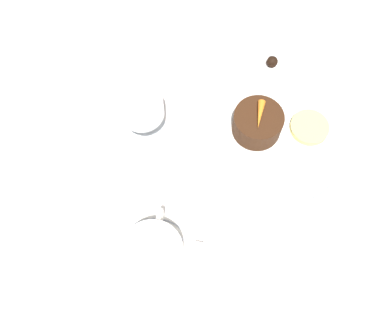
# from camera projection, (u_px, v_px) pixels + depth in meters

# --- Properties ---
(ground_plane) EXTENTS (3.00, 3.00, 0.00)m
(ground_plane) POSITION_uv_depth(u_px,v_px,m) (240.00, 137.00, 0.75)
(ground_plane) COLOR white
(dinner_plate) EXTENTS (0.25, 0.25, 0.01)m
(dinner_plate) POSITION_uv_depth(u_px,v_px,m) (274.00, 141.00, 0.74)
(dinner_plate) COLOR white
(dinner_plate) RESTS_ON ground_plane
(saucer) EXTENTS (0.14, 0.14, 0.01)m
(saucer) POSITION_uv_depth(u_px,v_px,m) (154.00, 260.00, 0.66)
(saucer) COLOR white
(saucer) RESTS_ON ground_plane
(coffee_cup) EXTENTS (0.11, 0.09, 0.07)m
(coffee_cup) POSITION_uv_depth(u_px,v_px,m) (153.00, 255.00, 0.63)
(coffee_cup) COLOR white
(coffee_cup) RESTS_ON saucer
(spoon) EXTENTS (0.02, 0.11, 0.00)m
(spoon) POSITION_uv_depth(u_px,v_px,m) (159.00, 233.00, 0.67)
(spoon) COLOR silver
(spoon) RESTS_ON saucer
(wine_glass) EXTENTS (0.07, 0.07, 0.11)m
(wine_glass) POSITION_uv_depth(u_px,v_px,m) (141.00, 106.00, 0.69)
(wine_glass) COLOR silver
(wine_glass) RESTS_ON ground_plane
(fork) EXTENTS (0.04, 0.20, 0.01)m
(fork) POSITION_uv_depth(u_px,v_px,m) (262.00, 55.00, 0.81)
(fork) COLOR silver
(fork) RESTS_ON ground_plane
(dessert_cake) EXTENTS (0.08, 0.08, 0.04)m
(dessert_cake) POSITION_uv_depth(u_px,v_px,m) (257.00, 123.00, 0.72)
(dessert_cake) COLOR #381E0F
(dessert_cake) RESTS_ON dinner_plate
(carrot_garnish) EXTENTS (0.05, 0.01, 0.01)m
(carrot_garnish) POSITION_uv_depth(u_px,v_px,m) (260.00, 115.00, 0.69)
(carrot_garnish) COLOR orange
(carrot_garnish) RESTS_ON dessert_cake
(pineapple_slice) EXTENTS (0.06, 0.06, 0.01)m
(pineapple_slice) POSITION_uv_depth(u_px,v_px,m) (309.00, 127.00, 0.74)
(pineapple_slice) COLOR #EFE075
(pineapple_slice) RESTS_ON dinner_plate
(chocolate_truffle) EXTENTS (0.02, 0.02, 0.02)m
(chocolate_truffle) POSITION_uv_depth(u_px,v_px,m) (272.00, 62.00, 0.80)
(chocolate_truffle) COLOR black
(chocolate_truffle) RESTS_ON ground_plane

